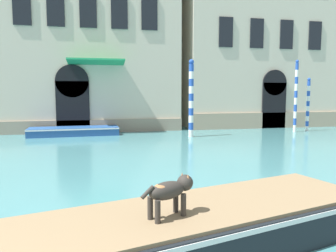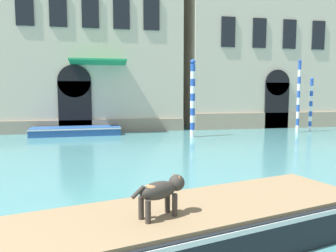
# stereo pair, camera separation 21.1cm
# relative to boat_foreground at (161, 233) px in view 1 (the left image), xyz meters

# --- Properties ---
(boat_foreground) EXTENTS (8.33, 3.91, 0.71)m
(boat_foreground) POSITION_rel_boat_foreground_xyz_m (0.00, 0.00, 0.00)
(boat_foreground) COLOR black
(boat_foreground) RESTS_ON ground_plane
(dog_on_deck) EXTENTS (0.88, 0.54, 0.63)m
(dog_on_deck) POSITION_rel_boat_foreground_xyz_m (0.12, -0.16, 0.74)
(dog_on_deck) COLOR #332D28
(dog_on_deck) RESTS_ON boat_foreground
(boat_moored_near_palazzo) EXTENTS (5.33, 1.91, 0.49)m
(boat_moored_near_palazzo) POSITION_rel_boat_foreground_xyz_m (-2.37, 15.39, -0.12)
(boat_moored_near_palazzo) COLOR #234C8C
(boat_moored_near_palazzo) RESTS_ON ground_plane
(mooring_pole_0) EXTENTS (0.20, 0.20, 4.64)m
(mooring_pole_0) POSITION_rel_boat_foreground_xyz_m (11.59, 14.08, 1.96)
(mooring_pole_0) COLOR white
(mooring_pole_0) RESTS_ON ground_plane
(mooring_pole_1) EXTENTS (0.21, 0.21, 3.52)m
(mooring_pole_1) POSITION_rel_boat_foreground_xyz_m (12.67, 14.33, 1.40)
(mooring_pole_1) COLOR white
(mooring_pole_1) RESTS_ON ground_plane
(mooring_pole_2) EXTENTS (0.29, 0.29, 4.45)m
(mooring_pole_2) POSITION_rel_boat_foreground_xyz_m (4.32, 13.23, 1.87)
(mooring_pole_2) COLOR white
(mooring_pole_2) RESTS_ON ground_plane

